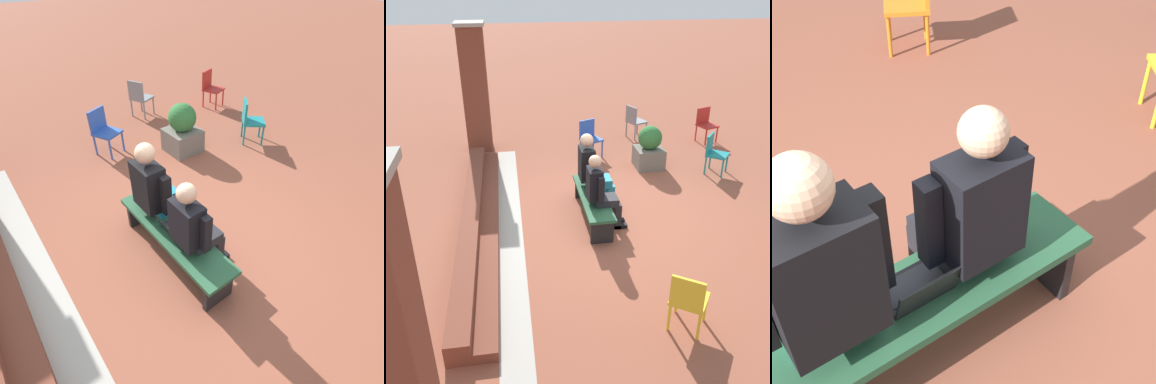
{
  "view_description": "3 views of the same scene",
  "coord_description": "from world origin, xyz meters",
  "views": [
    {
      "loc": [
        -2.17,
        1.55,
        2.97
      ],
      "look_at": [
        0.15,
        -0.28,
        0.64
      ],
      "focal_mm": 28.0,
      "sensor_mm": 36.0,
      "label": 1
    },
    {
      "loc": [
        -6.87,
        1.55,
        4.03
      ],
      "look_at": [
        -0.55,
        0.53,
        0.78
      ],
      "focal_mm": 42.0,
      "sensor_mm": 36.0,
      "label": 2
    },
    {
      "loc": [
        0.64,
        1.55,
        2.38
      ],
      "look_at": [
        -0.6,
        -0.16,
        0.55
      ],
      "focal_mm": 50.0,
      "sensor_mm": 36.0,
      "label": 3
    }
  ],
  "objects": [
    {
      "name": "concrete_strip",
      "position": [
        -0.09,
        1.65,
        0.0
      ],
      "size": [
        6.85,
        0.4,
        0.01
      ],
      "primitive_type": "cube",
      "color": "#A8A399",
      "rests_on": "ground"
    },
    {
      "name": "bench",
      "position": [
        -0.09,
        0.19,
        0.35
      ],
      "size": [
        1.8,
        0.44,
        0.45
      ],
      "color": "#285638",
      "rests_on": "ground"
    },
    {
      "name": "person_student",
      "position": [
        -0.41,
        0.13,
        0.71
      ],
      "size": [
        0.53,
        0.67,
        1.33
      ],
      "color": "#232328",
      "rests_on": "ground"
    },
    {
      "name": "planter",
      "position": [
        1.94,
        -1.45,
        0.44
      ],
      "size": [
        0.6,
        0.6,
        0.94
      ],
      "color": "#6B665B",
      "rests_on": "ground"
    },
    {
      "name": "plastic_chair_foreground",
      "position": [
        2.8,
        -0.28,
        0.48
      ],
      "size": [
        0.55,
        0.55,
        0.84
      ],
      "color": "#2D56B7",
      "rests_on": "ground"
    },
    {
      "name": "plastic_chair_near_bench_right",
      "position": [
        1.44,
        -2.73,
        0.48
      ],
      "size": [
        0.59,
        0.59,
        0.84
      ],
      "color": "teal",
      "rests_on": "ground"
    },
    {
      "name": "plastic_chair_mid_courtyard",
      "position": [
        3.81,
        -1.64,
        0.48
      ],
      "size": [
        0.55,
        0.55,
        0.84
      ],
      "color": "gray",
      "rests_on": "ground"
    },
    {
      "name": "laptop",
      "position": [
        -0.09,
        0.2,
        0.5
      ],
      "size": [
        0.32,
        0.29,
        0.21
      ],
      "color": "black",
      "rests_on": "bench"
    },
    {
      "name": "person_adult",
      "position": [
        0.32,
        0.12,
        0.75
      ],
      "size": [
        0.6,
        0.75,
        1.43
      ],
      "color": "teal",
      "rests_on": "ground"
    },
    {
      "name": "ground_plane",
      "position": [
        0.0,
        0.0,
        0.0
      ],
      "size": [
        60.0,
        60.0,
        0.0
      ],
      "primitive_type": "plane",
      "color": "brown"
    },
    {
      "name": "plastic_chair_far_left",
      "position": [
        3.31,
        -3.34,
        0.48
      ],
      "size": [
        0.54,
        0.54,
        0.84
      ],
      "color": "red",
      "rests_on": "ground"
    }
  ]
}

